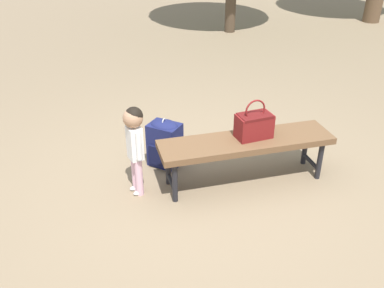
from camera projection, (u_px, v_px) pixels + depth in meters
The scene contains 5 objects.
ground_plane at pixel (199, 185), 3.93m from camera, with size 40.00×40.00×0.00m, color #7F6B51.
park_bench at pixel (246, 145), 3.81m from camera, with size 1.63×0.58×0.45m.
handbag at pixel (254, 125), 3.76m from camera, with size 0.35×0.25×0.37m.
child_standing at pixel (135, 138), 3.57m from camera, with size 0.17×0.22×0.84m.
backpack_large at pixel (165, 142), 4.14m from camera, with size 0.38×0.36×0.51m.
Camera 1 is at (0.55, 3.19, 2.26)m, focal length 39.25 mm.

